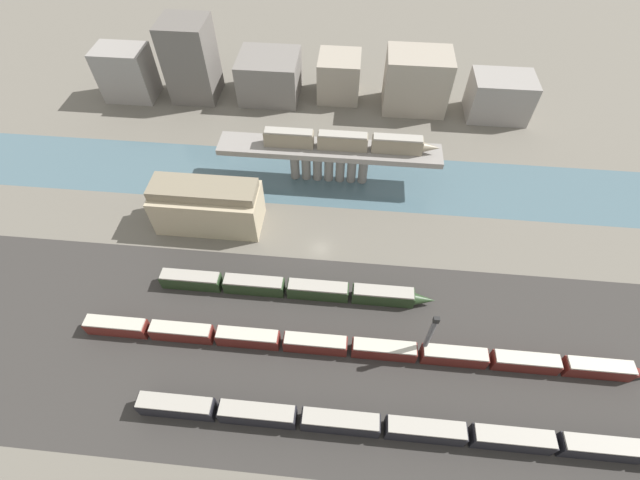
{
  "coord_description": "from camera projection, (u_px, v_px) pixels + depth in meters",
  "views": [
    {
      "loc": [
        5.3,
        -57.17,
        74.95
      ],
      "look_at": [
        0.0,
        -0.71,
        4.02
      ],
      "focal_mm": 24.0,
      "sensor_mm": 36.0,
      "label": 1
    }
  ],
  "objects": [
    {
      "name": "ground_plane",
      "position": [
        320.0,
        249.0,
        94.39
      ],
      "size": [
        400.0,
        400.0,
        0.0
      ],
      "primitive_type": "plane",
      "color": "#666056"
    },
    {
      "name": "railbed_yard",
      "position": [
        308.0,
        351.0,
        79.47
      ],
      "size": [
        280.0,
        42.0,
        0.01
      ],
      "primitive_type": "cube",
      "color": "#33302D",
      "rests_on": "ground"
    },
    {
      "name": "river_water",
      "position": [
        329.0,
        179.0,
        108.43
      ],
      "size": [
        320.0,
        19.75,
        0.01
      ],
      "primitive_type": "cube",
      "color": "#47606B",
      "rests_on": "ground"
    },
    {
      "name": "bridge",
      "position": [
        329.0,
        155.0,
        102.51
      ],
      "size": [
        52.91,
        7.36,
        10.05
      ],
      "color": "gray",
      "rests_on": "ground"
    },
    {
      "name": "train_on_bridge",
      "position": [
        348.0,
        141.0,
        98.78
      ],
      "size": [
        40.76,
        2.65,
        4.06
      ],
      "color": "gray",
      "rests_on": "bridge"
    },
    {
      "name": "train_yard_near",
      "position": [
        434.0,
        431.0,
        68.72
      ],
      "size": [
        99.23,
        2.91,
        4.1
      ],
      "color": "black",
      "rests_on": "ground"
    },
    {
      "name": "train_yard_mid",
      "position": [
        357.0,
        347.0,
        78.05
      ],
      "size": [
        103.75,
        2.7,
        3.49
      ],
      "color": "#5B1E19",
      "rests_on": "ground"
    },
    {
      "name": "train_yard_far",
      "position": [
        293.0,
        288.0,
        85.9
      ],
      "size": [
        55.46,
        2.86,
        3.62
      ],
      "color": "#23381E",
      "rests_on": "ground"
    },
    {
      "name": "warehouse_building",
      "position": [
        208.0,
        206.0,
        94.99
      ],
      "size": [
        23.4,
        10.02,
        11.67
      ],
      "color": "tan",
      "rests_on": "ground"
    },
    {
      "name": "signal_tower",
      "position": [
        429.0,
        337.0,
        74.02
      ],
      "size": [
        1.0,
        0.86,
        13.36
      ],
      "color": "#4C4C51",
      "rests_on": "ground"
    },
    {
      "name": "city_block_far_left",
      "position": [
        127.0,
        73.0,
        125.65
      ],
      "size": [
        14.63,
        9.89,
        14.98
      ],
      "primitive_type": "cube",
      "color": "gray",
      "rests_on": "ground"
    },
    {
      "name": "city_block_left",
      "position": [
        191.0,
        60.0,
        123.13
      ],
      "size": [
        13.1,
        12.58,
        22.41
      ],
      "primitive_type": "cube",
      "color": "#605B56",
      "rests_on": "ground"
    },
    {
      "name": "city_block_center",
      "position": [
        270.0,
        76.0,
        127.01
      ],
      "size": [
        17.4,
        15.69,
        12.31
      ],
      "primitive_type": "cube",
      "color": "slate",
      "rests_on": "ground"
    },
    {
      "name": "city_block_right",
      "position": [
        339.0,
        77.0,
        126.85
      ],
      "size": [
        12.18,
        12.56,
        12.38
      ],
      "primitive_type": "cube",
      "color": "gray",
      "rests_on": "ground"
    },
    {
      "name": "city_block_far_right",
      "position": [
        416.0,
        81.0,
        121.79
      ],
      "size": [
        17.95,
        12.8,
        16.23
      ],
      "primitive_type": "cube",
      "color": "gray",
      "rests_on": "ground"
    },
    {
      "name": "city_block_tall",
      "position": [
        499.0,
        97.0,
        120.82
      ],
      "size": [
        16.86,
        11.66,
        11.85
      ],
      "primitive_type": "cube",
      "color": "gray",
      "rests_on": "ground"
    }
  ]
}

